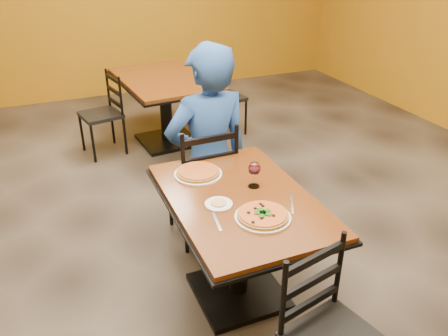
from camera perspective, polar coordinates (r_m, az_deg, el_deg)
name	(u,v)px	position (r m, az deg, el deg)	size (l,w,h in m)	color
floor	(211,250)	(3.50, -1.62, -10.22)	(7.00, 8.00, 0.01)	black
table_main	(240,224)	(2.80, 1.96, -7.01)	(0.83, 1.23, 0.75)	brown
table_second	(165,95)	(5.06, -7.37, 9.07)	(1.01, 1.40, 0.75)	brown
chair_main_far	(201,179)	(3.44, -2.86, -1.40)	(0.44, 0.44, 0.96)	black
chair_second_left	(101,115)	(4.98, -15.13, 6.37)	(0.38, 0.38, 0.85)	black
chair_second_right	(225,98)	(5.32, 0.10, 8.74)	(0.39, 0.39, 0.86)	black
diner	(208,137)	(3.53, -2.00, 3.90)	(0.70, 0.46, 1.46)	#194B8D
plate_main	(263,217)	(2.52, 4.86, -6.13)	(0.31, 0.31, 0.01)	white
pizza_main	(263,215)	(2.51, 4.87, -5.83)	(0.28, 0.28, 0.02)	maroon
plate_far	(198,174)	(2.94, -3.24, -0.74)	(0.31, 0.31, 0.01)	white
pizza_far	(198,172)	(2.93, -3.25, -0.47)	(0.28, 0.28, 0.02)	#C57425
side_plate	(219,204)	(2.62, -0.67, -4.53)	(0.16, 0.16, 0.01)	white
dip	(219,203)	(2.62, -0.67, -4.36)	(0.09, 0.09, 0.01)	tan
wine_glass	(254,173)	(2.77, 3.79, -0.69)	(0.08, 0.08, 0.18)	white
fork	(217,221)	(2.48, -0.91, -6.67)	(0.01, 0.19, 0.00)	silver
knife	(292,204)	(2.66, 8.48, -4.46)	(0.01, 0.21, 0.00)	silver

